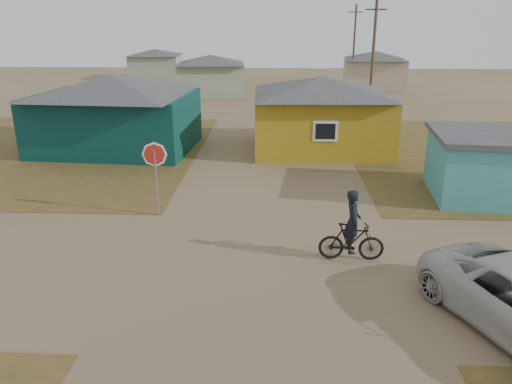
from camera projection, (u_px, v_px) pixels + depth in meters
ground at (269, 270)px, 14.28m from camera, size 120.00×120.00×0.00m
grass_nw at (16, 150)px, 27.11m from camera, size 20.00×18.00×0.00m
house_teal at (115, 112)px, 26.67m from camera, size 8.93×7.08×4.00m
house_yellow at (321, 113)px, 26.70m from camera, size 7.72×6.76×3.90m
house_pale_west at (211, 74)px, 45.96m from camera, size 7.04×6.15×3.60m
house_beige_east at (374, 69)px, 50.95m from camera, size 6.95×6.05×3.60m
house_pale_north at (156, 64)px, 57.63m from camera, size 6.28×5.81×3.40m
utility_pole_near at (373, 60)px, 33.37m from camera, size 1.40×0.20×8.00m
utility_pole_far at (354, 46)px, 48.41m from camera, size 1.40×0.20×8.00m
stop_sign at (155, 163)px, 17.59m from camera, size 0.85×0.33×2.73m
cyclist at (352, 235)px, 14.63m from camera, size 1.94×0.71×2.18m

